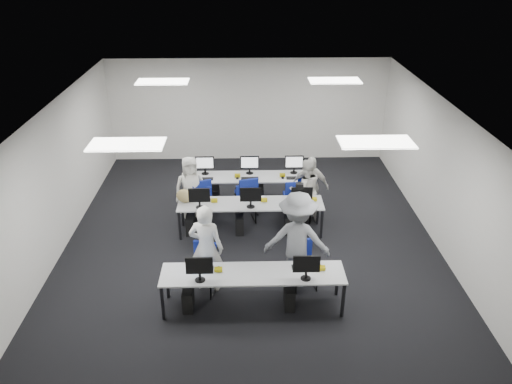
{
  "coord_description": "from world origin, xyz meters",
  "views": [
    {
      "loc": [
        -0.12,
        -9.5,
        5.87
      ],
      "look_at": [
        0.12,
        0.2,
        1.0
      ],
      "focal_mm": 35.0,
      "sensor_mm": 36.0,
      "label": 1
    }
  ],
  "objects_px": {
    "desk_mid": "(251,205)",
    "chair_6": "(247,201)",
    "student_1": "(305,190)",
    "chair_4": "(304,205)",
    "chair_5": "(201,203)",
    "chair_7": "(293,203)",
    "student_0": "(206,248)",
    "chair_1": "(303,273)",
    "chair_3": "(246,210)",
    "student_3": "(310,186)",
    "desk_front": "(253,275)",
    "chair_2": "(202,211)",
    "photographer": "(297,240)",
    "chair_0": "(203,277)",
    "student_2": "(191,188)"
  },
  "relations": [
    {
      "from": "chair_1",
      "to": "chair_4",
      "type": "relative_size",
      "value": 0.92
    },
    {
      "from": "student_0",
      "to": "chair_3",
      "type": "bearing_deg",
      "value": -92.67
    },
    {
      "from": "chair_4",
      "to": "student_1",
      "type": "bearing_deg",
      "value": -70.06
    },
    {
      "from": "desk_mid",
      "to": "student_3",
      "type": "xyz_separation_m",
      "value": [
        1.41,
        0.8,
        0.06
      ]
    },
    {
      "from": "student_1",
      "to": "student_0",
      "type": "bearing_deg",
      "value": 41.53
    },
    {
      "from": "chair_5",
      "to": "desk_mid",
      "type": "bearing_deg",
      "value": -55.46
    },
    {
      "from": "chair_3",
      "to": "chair_5",
      "type": "relative_size",
      "value": 0.85
    },
    {
      "from": "chair_1",
      "to": "student_2",
      "type": "height_order",
      "value": "student_2"
    },
    {
      "from": "chair_1",
      "to": "chair_7",
      "type": "bearing_deg",
      "value": 77.84
    },
    {
      "from": "chair_3",
      "to": "chair_6",
      "type": "xyz_separation_m",
      "value": [
        0.02,
        0.37,
        0.05
      ]
    },
    {
      "from": "student_3",
      "to": "chair_3",
      "type": "bearing_deg",
      "value": -158.24
    },
    {
      "from": "chair_0",
      "to": "chair_4",
      "type": "distance_m",
      "value": 3.5
    },
    {
      "from": "chair_0",
      "to": "student_2",
      "type": "distance_m",
      "value": 2.91
    },
    {
      "from": "desk_front",
      "to": "chair_5",
      "type": "xyz_separation_m",
      "value": [
        -1.18,
        3.45,
        -0.37
      ]
    },
    {
      "from": "chair_7",
      "to": "photographer",
      "type": "xyz_separation_m",
      "value": [
        -0.19,
        -2.72,
        0.66
      ]
    },
    {
      "from": "chair_7",
      "to": "photographer",
      "type": "distance_m",
      "value": 2.81
    },
    {
      "from": "photographer",
      "to": "chair_7",
      "type": "bearing_deg",
      "value": -85.7
    },
    {
      "from": "chair_2",
      "to": "student_3",
      "type": "distance_m",
      "value": 2.6
    },
    {
      "from": "chair_2",
      "to": "student_0",
      "type": "height_order",
      "value": "student_0"
    },
    {
      "from": "chair_5",
      "to": "chair_1",
      "type": "bearing_deg",
      "value": -72.72
    },
    {
      "from": "chair_5",
      "to": "student_1",
      "type": "distance_m",
      "value": 2.51
    },
    {
      "from": "chair_0",
      "to": "chair_5",
      "type": "bearing_deg",
      "value": 108.66
    },
    {
      "from": "chair_0",
      "to": "student_2",
      "type": "height_order",
      "value": "student_2"
    },
    {
      "from": "chair_1",
      "to": "chair_2",
      "type": "bearing_deg",
      "value": 118.71
    },
    {
      "from": "chair_0",
      "to": "student_3",
      "type": "relative_size",
      "value": 0.64
    },
    {
      "from": "student_3",
      "to": "desk_front",
      "type": "bearing_deg",
      "value": -100.67
    },
    {
      "from": "chair_4",
      "to": "photographer",
      "type": "relative_size",
      "value": 0.51
    },
    {
      "from": "chair_5",
      "to": "student_3",
      "type": "xyz_separation_m",
      "value": [
        2.59,
        -0.05,
        0.43
      ]
    },
    {
      "from": "chair_7",
      "to": "student_0",
      "type": "relative_size",
      "value": 0.52
    },
    {
      "from": "student_1",
      "to": "student_3",
      "type": "relative_size",
      "value": 1.02
    },
    {
      "from": "chair_3",
      "to": "chair_6",
      "type": "height_order",
      "value": "chair_6"
    },
    {
      "from": "desk_front",
      "to": "chair_7",
      "type": "bearing_deg",
      "value": 73.33
    },
    {
      "from": "desk_front",
      "to": "photographer",
      "type": "distance_m",
      "value": 1.12
    },
    {
      "from": "chair_1",
      "to": "student_1",
      "type": "distance_m",
      "value": 2.6
    },
    {
      "from": "chair_3",
      "to": "chair_5",
      "type": "xyz_separation_m",
      "value": [
        -1.08,
        0.31,
        0.05
      ]
    },
    {
      "from": "chair_4",
      "to": "student_2",
      "type": "relative_size",
      "value": 0.64
    },
    {
      "from": "student_1",
      "to": "chair_3",
      "type": "bearing_deg",
      "value": -8.74
    },
    {
      "from": "chair_1",
      "to": "student_1",
      "type": "xyz_separation_m",
      "value": [
        0.31,
        2.54,
        0.47
      ]
    },
    {
      "from": "chair_5",
      "to": "chair_7",
      "type": "bearing_deg",
      "value": -20.51
    },
    {
      "from": "chair_6",
      "to": "student_2",
      "type": "height_order",
      "value": "student_2"
    },
    {
      "from": "chair_6",
      "to": "chair_5",
      "type": "bearing_deg",
      "value": 168.29
    },
    {
      "from": "chair_4",
      "to": "student_3",
      "type": "relative_size",
      "value": 0.66
    },
    {
      "from": "desk_mid",
      "to": "chair_6",
      "type": "distance_m",
      "value": 0.99
    },
    {
      "from": "student_0",
      "to": "student_2",
      "type": "xyz_separation_m",
      "value": [
        -0.55,
        2.76,
        -0.12
      ]
    },
    {
      "from": "student_1",
      "to": "chair_4",
      "type": "bearing_deg",
      "value": -100.47
    },
    {
      "from": "student_1",
      "to": "student_3",
      "type": "xyz_separation_m",
      "value": [
        0.14,
        0.26,
        -0.02
      ]
    },
    {
      "from": "chair_5",
      "to": "student_0",
      "type": "relative_size",
      "value": 0.55
    },
    {
      "from": "desk_front",
      "to": "chair_4",
      "type": "distance_m",
      "value": 3.5
    },
    {
      "from": "chair_6",
      "to": "student_2",
      "type": "xyz_separation_m",
      "value": [
        -1.3,
        -0.16,
        0.45
      ]
    },
    {
      "from": "chair_3",
      "to": "chair_4",
      "type": "distance_m",
      "value": 1.38
    }
  ]
}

